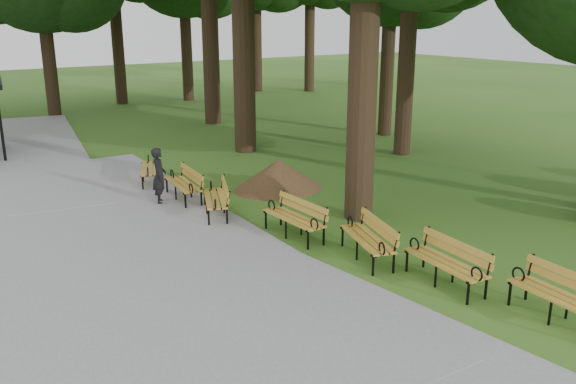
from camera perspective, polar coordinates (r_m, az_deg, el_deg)
ground at (r=13.22m, az=1.24°, el=-5.44°), size 100.00×100.00×0.00m
path at (r=14.22m, az=-19.42°, el=-4.68°), size 12.00×38.00×0.06m
person at (r=16.51m, az=-12.07°, el=1.50°), size 0.56×0.66×1.53m
dirt_mound at (r=17.60m, az=-0.91°, el=1.70°), size 2.28×2.28×0.88m
bench_0 at (r=11.06m, az=24.32°, el=-9.09°), size 0.78×1.94×0.88m
bench_1 at (r=11.79m, az=14.63°, el=-6.52°), size 0.80×1.95×0.88m
bench_2 at (r=12.68m, az=7.48°, el=-4.43°), size 1.19×2.00×0.88m
bench_3 at (r=13.80m, az=0.54°, el=-2.52°), size 0.69×1.92×0.88m
bench_4 at (r=15.38m, az=-6.89°, el=-0.63°), size 1.35×2.00×0.88m
bench_5 at (r=16.77m, az=-9.87°, el=0.70°), size 0.85×1.96×0.88m
bench_6 at (r=18.70m, az=-12.90°, el=2.17°), size 1.31×2.00×0.88m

